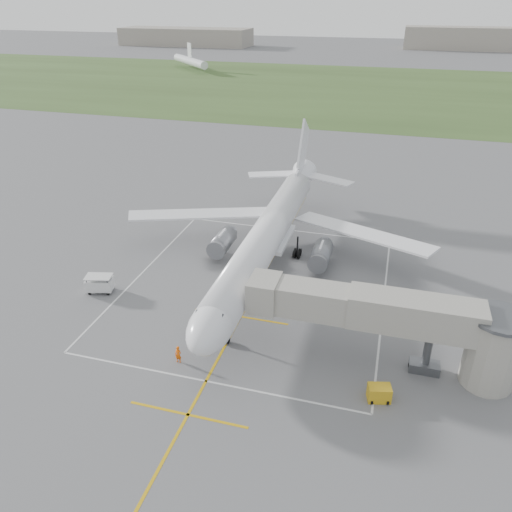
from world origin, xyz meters
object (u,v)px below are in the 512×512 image
(baggage_cart, at_px, (100,284))
(ramp_worker_nose, at_px, (178,355))
(ramp_worker_wing, at_px, (216,244))
(gpu_unit, at_px, (379,393))
(airliner, at_px, (268,235))
(jet_bridge, at_px, (404,322))

(baggage_cart, distance_m, ramp_worker_nose, 15.82)
(ramp_worker_nose, distance_m, ramp_worker_wing, 22.04)
(ramp_worker_nose, height_order, ramp_worker_wing, ramp_worker_wing)
(gpu_unit, relative_size, baggage_cart, 0.65)
(airliner, height_order, ramp_worker_wing, airliner)
(airliner, bearing_deg, gpu_unit, -52.77)
(ramp_worker_wing, bearing_deg, gpu_unit, -168.46)
(ramp_worker_nose, relative_size, ramp_worker_wing, 0.96)
(airliner, distance_m, baggage_cart, 19.76)
(baggage_cart, distance_m, ramp_worker_wing, 15.78)
(gpu_unit, height_order, baggage_cart, baggage_cart)
(jet_bridge, distance_m, gpu_unit, 6.34)
(ramp_worker_wing, bearing_deg, jet_bridge, -159.88)
(jet_bridge, distance_m, ramp_worker_wing, 28.90)
(airliner, bearing_deg, jet_bridge, -42.19)
(jet_bridge, height_order, gpu_unit, jet_bridge)
(airliner, xyz_separation_m, gpu_unit, (14.39, -18.93, -3.71))
(ramp_worker_nose, bearing_deg, ramp_worker_wing, 106.73)
(airliner, distance_m, jet_bridge, 21.22)
(baggage_cart, relative_size, ramp_worker_nose, 1.89)
(airliner, distance_m, ramp_worker_nose, 19.66)
(airliner, xyz_separation_m, ramp_worker_nose, (-3.26, -19.06, -3.55))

